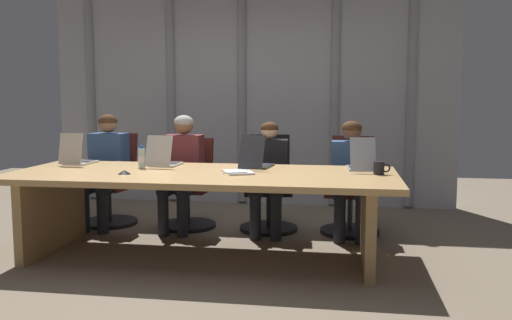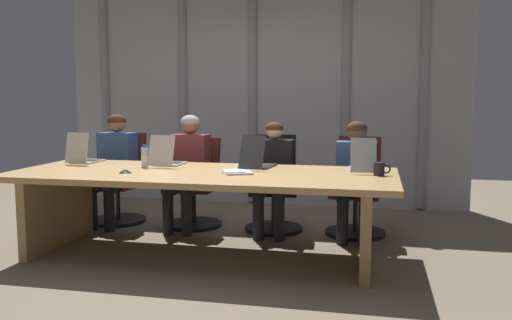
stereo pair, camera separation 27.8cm
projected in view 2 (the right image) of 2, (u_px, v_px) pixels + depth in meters
The scene contains 19 objects.
ground_plane at pixel (203, 255), 4.79m from camera, with size 10.34×10.34×0.00m, color #7F705B.
conference_table at pixel (203, 190), 4.72m from camera, with size 3.30×1.29×0.74m.
curtain_backdrop at pixel (260, 81), 6.98m from camera, with size 5.17×0.17×3.17m.
laptop_left_end at pixel (84, 157), 5.32m from camera, with size 0.24×0.38×0.31m.
laptop_left_mid at pixel (167, 160), 5.13m from camera, with size 0.25×0.41×0.29m.
laptop_center at pixel (258, 162), 4.94m from camera, with size 0.28×0.48×0.31m.
laptop_right_mid at pixel (362, 165), 4.74m from camera, with size 0.25×0.48×0.30m.
office_chair_left_end at pixel (120, 189), 6.06m from camera, with size 0.60×0.61×0.98m.
office_chair_left_mid at pixel (195, 193), 5.87m from camera, with size 0.60×0.60×0.94m.
office_chair_center at pixel (274, 195), 5.69m from camera, with size 0.60×0.60×0.98m.
office_chair_right_mid at pixel (356, 198), 5.51m from camera, with size 0.60×0.60×0.98m.
person_left_end at pixel (114, 162), 5.87m from camera, with size 0.41×0.56×1.20m.
person_left_mid at pixel (188, 164), 5.69m from camera, with size 0.41×0.56×1.19m.
person_center at pixel (273, 171), 5.49m from camera, with size 0.40×0.56×1.13m.
person_right_mid at pixel (356, 171), 5.32m from camera, with size 0.40×0.55×1.14m.
water_bottle_primary at pixel (145, 157), 4.99m from camera, with size 0.06×0.06×0.21m.
coffee_mug_near at pixel (380, 169), 4.48m from camera, with size 0.14×0.09×0.11m.
conference_mic_left_side at pixel (125, 171), 4.62m from camera, with size 0.11×0.11×0.04m, color black.
spiral_notepad at pixel (237, 172), 4.63m from camera, with size 0.33×0.37×0.03m.
Camera 2 is at (1.45, -4.45, 1.38)m, focal length 38.34 mm.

